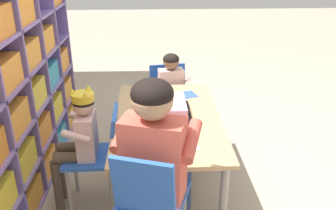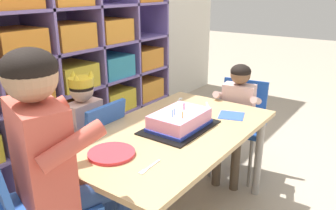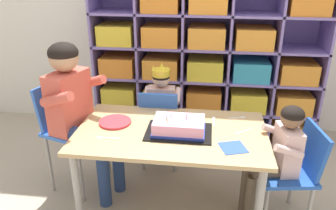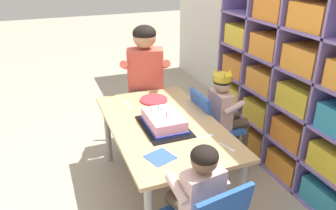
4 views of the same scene
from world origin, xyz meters
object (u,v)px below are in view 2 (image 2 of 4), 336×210
object	(u,v)px
fork_beside_plate_stack	(179,100)
guest_at_table_side	(236,108)
birthday_cake_on_tray	(180,121)
paper_plate_stack	(111,153)
classroom_chair_adult_side	(32,207)
adult_helper_seated	(58,152)
fork_by_napkin	(208,106)
activity_table	(171,141)
classroom_chair_guest_side	(239,119)
fork_at_table_front_edge	(173,109)
child_with_crown	(79,122)
classroom_chair_blue	(95,147)
fork_near_child_seat	(149,168)

from	to	relation	value
fork_beside_plate_stack	guest_at_table_side	bearing A→B (deg)	109.31
guest_at_table_side	birthday_cake_on_tray	distance (m)	0.62
paper_plate_stack	classroom_chair_adult_side	bearing A→B (deg)	171.47
adult_helper_seated	fork_by_napkin	bearing A→B (deg)	-74.88
activity_table	adult_helper_seated	size ratio (longest dim) A/B	1.10
activity_table	classroom_chair_adult_side	xyz separation A→B (m)	(-0.76, 0.12, -0.02)
fork_beside_plate_stack	classroom_chair_adult_side	bearing A→B (deg)	-10.84
birthday_cake_on_tray	fork_by_napkin	size ratio (longest dim) A/B	3.68
activity_table	classroom_chair_guest_side	bearing A→B (deg)	-3.99
paper_plate_stack	fork_at_table_front_edge	bearing A→B (deg)	10.05
fork_beside_plate_stack	fork_at_table_front_edge	size ratio (longest dim) A/B	0.87
activity_table	adult_helper_seated	bearing A→B (deg)	173.00
child_with_crown	fork_beside_plate_stack	distance (m)	0.66
classroom_chair_blue	adult_helper_seated	size ratio (longest dim) A/B	0.62
activity_table	paper_plate_stack	bearing A→B (deg)	171.18
birthday_cake_on_tray	paper_plate_stack	world-z (taller)	birthday_cake_on_tray
adult_helper_seated	fork_near_child_seat	xyz separation A→B (m)	(0.27, -0.23, -0.12)
classroom_chair_guest_side	fork_by_napkin	xyz separation A→B (m)	(-0.32, 0.09, 0.18)
classroom_chair_blue	birthday_cake_on_tray	size ratio (longest dim) A/B	1.65
activity_table	child_with_crown	distance (m)	0.58
guest_at_table_side	birthday_cake_on_tray	xyz separation A→B (m)	(-0.61, 0.05, 0.10)
classroom_chair_blue	activity_table	bearing A→B (deg)	106.50
classroom_chair_adult_side	birthday_cake_on_tray	size ratio (longest dim) A/B	1.92
fork_by_napkin	birthday_cake_on_tray	bearing A→B (deg)	152.17
classroom_chair_adult_side	fork_near_child_seat	world-z (taller)	classroom_chair_adult_side
classroom_chair_adult_side	classroom_chair_guest_side	distance (m)	1.54
child_with_crown	fork_beside_plate_stack	xyz separation A→B (m)	(0.58, -0.32, 0.04)
guest_at_table_side	classroom_chair_guest_side	bearing A→B (deg)	90.00
classroom_chair_blue	adult_helper_seated	distance (m)	0.69
classroom_chair_adult_side	paper_plate_stack	xyz separation A→B (m)	(0.38, -0.06, 0.09)
classroom_chair_adult_side	birthday_cake_on_tray	distance (m)	0.83
classroom_chair_adult_side	paper_plate_stack	bearing A→B (deg)	-80.97
fork_near_child_seat	fork_beside_plate_stack	bearing A→B (deg)	23.15
guest_at_table_side	fork_beside_plate_stack	bearing A→B (deg)	-152.24
classroom_chair_adult_side	fork_beside_plate_stack	bearing A→B (deg)	-66.39
classroom_chair_guest_side	fork_beside_plate_stack	size ratio (longest dim) A/B	5.29
classroom_chair_adult_side	guest_at_table_side	world-z (taller)	guest_at_table_side
adult_helper_seated	birthday_cake_on_tray	size ratio (longest dim) A/B	2.65
activity_table	fork_near_child_seat	xyz separation A→B (m)	(-0.38, -0.15, 0.07)
activity_table	child_with_crown	size ratio (longest dim) A/B	1.43
adult_helper_seated	activity_table	bearing A→B (deg)	-79.44
fork_at_table_front_edge	classroom_chair_blue	bearing A→B (deg)	-124.63
adult_helper_seated	fork_beside_plate_stack	world-z (taller)	adult_helper_seated
paper_plate_stack	fork_at_table_front_edge	world-z (taller)	paper_plate_stack
activity_table	fork_near_child_seat	size ratio (longest dim) A/B	8.58
activity_table	fork_by_napkin	size ratio (longest dim) A/B	10.77
guest_at_table_side	adult_helper_seated	bearing A→B (deg)	-104.90
classroom_chair_adult_side	paper_plate_stack	distance (m)	0.39
fork_at_table_front_edge	guest_at_table_side	bearing A→B (deg)	57.16
activity_table	fork_beside_plate_stack	distance (m)	0.50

